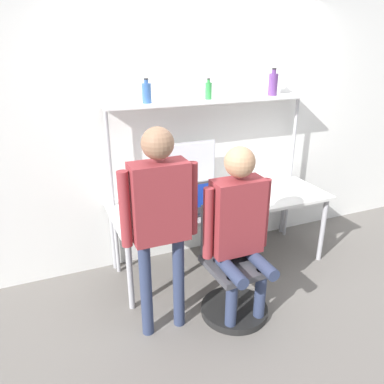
% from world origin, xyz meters
% --- Properties ---
extents(ground_plane, '(12.00, 12.00, 0.00)m').
position_xyz_m(ground_plane, '(0.00, 0.00, 0.00)').
color(ground_plane, slate).
extents(wall_back, '(8.00, 0.06, 2.70)m').
position_xyz_m(wall_back, '(0.00, 0.84, 1.35)').
color(wall_back, white).
rests_on(wall_back, ground_plane).
extents(desk, '(2.12, 0.79, 0.72)m').
position_xyz_m(desk, '(0.00, 0.41, 0.66)').
color(desk, silver).
rests_on(desk, ground_plane).
extents(shelf_unit, '(2.02, 0.26, 1.63)m').
position_xyz_m(shelf_unit, '(0.00, 0.67, 1.42)').
color(shelf_unit, white).
rests_on(shelf_unit, ground_plane).
extents(monitor, '(0.50, 0.20, 0.53)m').
position_xyz_m(monitor, '(-0.21, 0.65, 1.01)').
color(monitor, '#B7B7BC').
rests_on(monitor, desk).
extents(laptop, '(0.32, 0.24, 0.23)m').
position_xyz_m(laptop, '(-0.30, 0.28, 0.79)').
color(laptop, '#333338').
rests_on(laptop, desk).
extents(cell_phone, '(0.07, 0.15, 0.01)m').
position_xyz_m(cell_phone, '(-0.05, 0.22, 0.73)').
color(cell_phone, '#264C8C').
rests_on(cell_phone, desk).
extents(office_chair, '(0.56, 0.56, 0.94)m').
position_xyz_m(office_chair, '(-0.22, -0.27, 0.29)').
color(office_chair, black).
rests_on(office_chair, ground_plane).
extents(person_seated, '(0.57, 0.48, 1.44)m').
position_xyz_m(person_seated, '(-0.22, -0.32, 0.86)').
color(person_seated, '#2D3856').
rests_on(person_seated, ground_plane).
extents(person_standing, '(0.57, 0.22, 1.63)m').
position_xyz_m(person_standing, '(-0.83, -0.26, 1.04)').
color(person_standing, '#2D3856').
rests_on(person_standing, ground_plane).
extents(bottle_green, '(0.06, 0.06, 0.19)m').
position_xyz_m(bottle_green, '(-0.03, 0.67, 1.71)').
color(bottle_green, '#2D8C3F').
rests_on(bottle_green, shelf_unit).
extents(bottle_blue, '(0.08, 0.08, 0.21)m').
position_xyz_m(bottle_blue, '(-0.62, 0.67, 1.72)').
color(bottle_blue, '#335999').
rests_on(bottle_blue, shelf_unit).
extents(bottle_purple, '(0.09, 0.09, 0.26)m').
position_xyz_m(bottle_purple, '(0.67, 0.67, 1.74)').
color(bottle_purple, '#593372').
rests_on(bottle_purple, shelf_unit).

